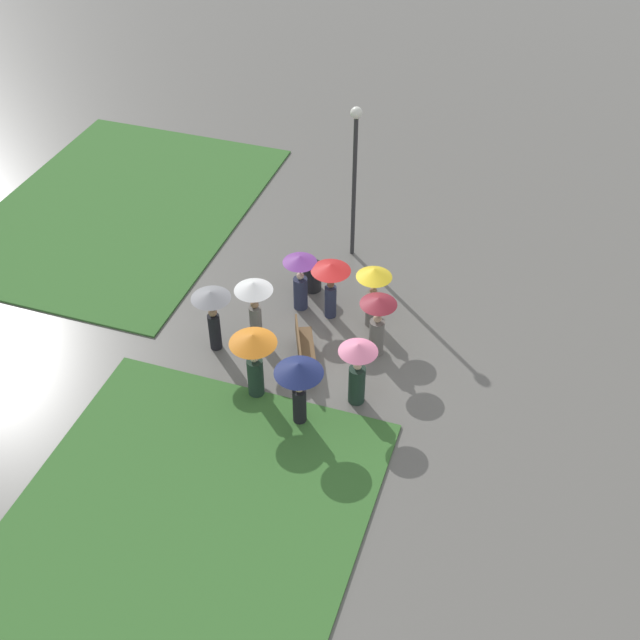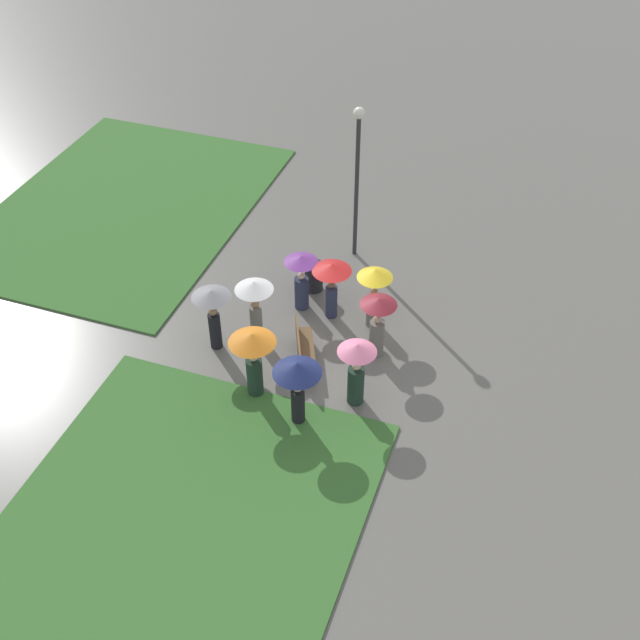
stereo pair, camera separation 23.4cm
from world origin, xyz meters
TOP-DOWN VIEW (x-y plane):
  - ground_plane at (0.00, 0.00)m, footprint 90.00×90.00m
  - lawn_patch_near at (-6.42, 1.40)m, footprint 8.89×7.17m
  - lawn_patch_far at (4.12, 8.49)m, footprint 10.31×7.68m
  - park_bench at (-0.61, 0.69)m, footprint 1.61×1.03m
  - lamp_post at (4.20, 0.87)m, footprint 0.32×0.32m
  - trash_bin at (2.22, 1.42)m, footprint 0.54×0.54m
  - crowd_person_yellow at (1.32, -0.54)m, footprint 0.92×0.92m
  - crowd_person_orange at (-2.05, 1.37)m, footprint 1.11×1.11m
  - crowd_person_pink at (-1.49, -0.95)m, footprint 0.91×0.91m
  - crowd_person_navy at (-2.55, 0.09)m, footprint 1.11×1.11m
  - crowd_person_red at (1.29, 0.59)m, footprint 1.04×1.04m
  - crowd_person_maroon at (0.28, -0.94)m, footprint 0.92×0.92m
  - crowd_person_purple at (1.38, 1.47)m, footprint 0.91×0.91m
  - crowd_person_white at (-0.16, 2.13)m, footprint 0.98×0.98m
  - crowd_person_grey at (-0.83, 2.97)m, footprint 0.99×0.99m

SIDE VIEW (x-z plane):
  - ground_plane at x=0.00m, z-range 0.00..0.00m
  - lawn_patch_near at x=-6.42m, z-range 0.00..0.06m
  - lawn_patch_far at x=4.12m, z-range 0.00..0.06m
  - trash_bin at x=2.22m, z-range 0.00..0.85m
  - park_bench at x=-0.61m, z-range 0.01..0.91m
  - crowd_person_purple at x=1.38m, z-range 0.22..1.91m
  - crowd_person_maroon at x=0.28m, z-range 0.23..2.01m
  - crowd_person_pink at x=-1.49m, z-range 0.24..2.05m
  - crowd_person_yellow at x=1.32m, z-range 0.33..2.15m
  - crowd_person_red at x=1.29m, z-range 0.42..2.13m
  - crowd_person_grey at x=-0.83m, z-range 0.40..2.22m
  - crowd_person_white at x=-0.16m, z-range 0.42..2.23m
  - crowd_person_orange at x=-2.05m, z-range 0.40..2.31m
  - crowd_person_navy at x=-2.55m, z-range 0.51..2.36m
  - lamp_post at x=4.20m, z-range 0.64..5.26m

